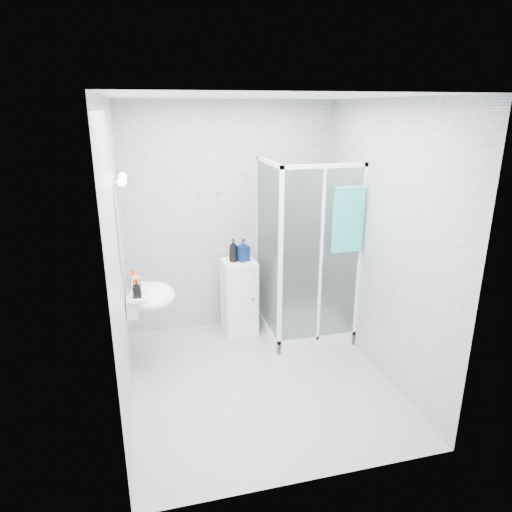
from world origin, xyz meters
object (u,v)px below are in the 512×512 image
object	(u,v)px
storage_cabinet	(239,297)
hand_towel	(348,218)
soap_dispenser_orange	(134,277)
soap_dispenser_black	(137,289)
shower_enclosure	(300,300)
shampoo_bottle_b	(243,250)
shampoo_bottle_a	(233,250)
wall_basin	(149,296)

from	to	relation	value
storage_cabinet	hand_towel	size ratio (longest dim) A/B	1.31
storage_cabinet	soap_dispenser_orange	distance (m)	1.31
soap_dispenser_black	soap_dispenser_orange	bearing A→B (deg)	94.94
shower_enclosure	soap_dispenser_orange	world-z (taller)	shower_enclosure
soap_dispenser_orange	soap_dispenser_black	bearing A→B (deg)	-85.06
shower_enclosure	shampoo_bottle_b	xyz separation A→B (m)	(-0.60, 0.23, 0.57)
shampoo_bottle_a	shampoo_bottle_b	size ratio (longest dim) A/B	1.02
wall_basin	shampoo_bottle_b	distance (m)	1.21
soap_dispenser_orange	soap_dispenser_black	distance (m)	0.31
storage_cabinet	soap_dispenser_orange	size ratio (longest dim) A/B	5.20
hand_towel	shampoo_bottle_a	size ratio (longest dim) A/B	2.57
wall_basin	soap_dispenser_black	xyz separation A→B (m)	(-0.10, -0.15, 0.15)
soap_dispenser_black	shampoo_bottle_b	bearing A→B (deg)	31.39
shampoo_bottle_a	shampoo_bottle_b	bearing A→B (deg)	-5.12
shampoo_bottle_a	soap_dispenser_black	xyz separation A→B (m)	(-1.04, -0.71, -0.07)
wall_basin	soap_dispenser_orange	world-z (taller)	soap_dispenser_orange
storage_cabinet	shampoo_bottle_b	distance (m)	0.57
shower_enclosure	hand_towel	xyz separation A→B (m)	(0.33, -0.40, 1.02)
shower_enclosure	shampoo_bottle_b	distance (m)	0.86
hand_towel	shampoo_bottle_a	world-z (taller)	hand_towel
storage_cabinet	soap_dispenser_orange	world-z (taller)	soap_dispenser_orange
shampoo_bottle_b	soap_dispenser_black	xyz separation A→B (m)	(-1.15, -0.70, -0.07)
shampoo_bottle_b	soap_dispenser_orange	size ratio (longest dim) A/B	1.51
wall_basin	soap_dispenser_black	size ratio (longest dim) A/B	3.42
hand_towel	shampoo_bottle_b	size ratio (longest dim) A/B	2.62
shower_enclosure	soap_dispenser_black	bearing A→B (deg)	-164.96
storage_cabinet	wall_basin	bearing A→B (deg)	-153.31
storage_cabinet	shampoo_bottle_a	xyz separation A→B (m)	(-0.06, -0.01, 0.57)
shampoo_bottle_b	storage_cabinet	bearing A→B (deg)	154.93
shower_enclosure	soap_dispenser_black	size ratio (longest dim) A/B	12.20
wall_basin	shower_enclosure	bearing A→B (deg)	10.81
hand_towel	shampoo_bottle_b	bearing A→B (deg)	145.86
shampoo_bottle_a	soap_dispenser_black	bearing A→B (deg)	-145.68
hand_towel	shampoo_bottle_a	xyz separation A→B (m)	(-1.04, 0.64, -0.45)
storage_cabinet	shampoo_bottle_a	bearing A→B (deg)	-172.05
storage_cabinet	soap_dispenser_orange	bearing A→B (deg)	-162.51
storage_cabinet	shower_enclosure	bearing A→B (deg)	-24.18
soap_dispenser_black	shampoo_bottle_a	bearing A→B (deg)	34.32
shampoo_bottle_b	shampoo_bottle_a	bearing A→B (deg)	174.88
hand_towel	shampoo_bottle_a	distance (m)	1.30
shower_enclosure	wall_basin	world-z (taller)	shower_enclosure
hand_towel	shampoo_bottle_a	bearing A→B (deg)	148.32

